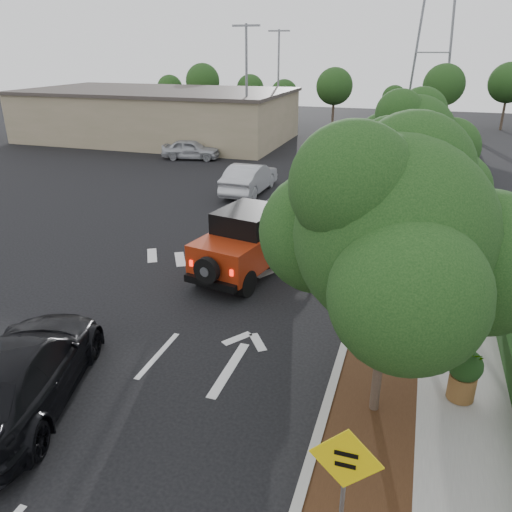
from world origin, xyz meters
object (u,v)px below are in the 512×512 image
at_px(red_jeep, 248,241).
at_px(black_suv_oncoming, 20,372).
at_px(silver_suv_ahead, 284,213).
at_px(speed_hump_sign, 345,474).

distance_m(red_jeep, black_suv_oncoming, 8.67).
bearing_deg(black_suv_oncoming, silver_suv_ahead, -117.51).
height_order(silver_suv_ahead, black_suv_oncoming, black_suv_oncoming).
distance_m(silver_suv_ahead, speed_hump_sign, 15.55).
distance_m(red_jeep, speed_hump_sign, 10.86).
bearing_deg(speed_hump_sign, silver_suv_ahead, 108.30).
height_order(red_jeep, speed_hump_sign, speed_hump_sign).
height_order(black_suv_oncoming, speed_hump_sign, speed_hump_sign).
relative_size(red_jeep, silver_suv_ahead, 0.93).
xyz_separation_m(black_suv_oncoming, speed_hump_sign, (7.33, -1.41, 0.80)).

